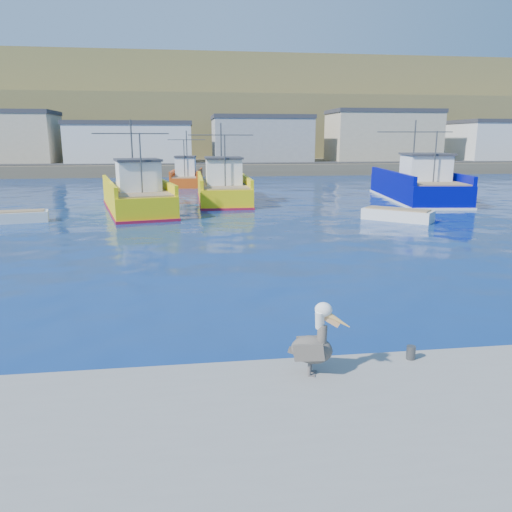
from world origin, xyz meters
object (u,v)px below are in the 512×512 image
(trawler_yellow_b, at_px, (223,189))
(skiff_mid, at_px, (397,216))
(trawler_blue, at_px, (417,186))
(boat_orange, at_px, (187,176))
(trawler_yellow_a, at_px, (137,196))
(pelican, at_px, (314,344))
(skiff_left, at_px, (13,218))
(skiff_far, at_px, (413,189))

(trawler_yellow_b, bearing_deg, skiff_mid, -47.72)
(trawler_blue, height_order, boat_orange, trawler_blue)
(trawler_yellow_a, bearing_deg, trawler_yellow_b, 35.29)
(trawler_yellow_a, height_order, pelican, trawler_yellow_a)
(trawler_yellow_b, distance_m, skiff_mid, 15.67)
(boat_orange, xyz_separation_m, skiff_left, (-10.97, -24.31, -0.73))
(trawler_blue, distance_m, skiff_mid, 12.16)
(skiff_mid, relative_size, pelican, 2.79)
(trawler_yellow_b, relative_size, skiff_far, 2.65)
(boat_orange, relative_size, skiff_far, 1.90)
(boat_orange, distance_m, skiff_mid, 30.10)
(trawler_yellow_b, height_order, skiff_mid, trawler_yellow_b)
(skiff_mid, bearing_deg, skiff_left, 174.03)
(boat_orange, xyz_separation_m, pelican, (2.51, -48.27, 0.14))
(trawler_yellow_a, height_order, boat_orange, trawler_yellow_a)
(trawler_yellow_a, bearing_deg, skiff_far, 20.40)
(skiff_left, bearing_deg, skiff_mid, -5.97)
(trawler_blue, bearing_deg, skiff_far, 67.72)
(boat_orange, height_order, skiff_mid, boat_orange)
(trawler_blue, distance_m, skiff_far, 6.63)
(trawler_blue, relative_size, skiff_far, 3.25)
(trawler_yellow_a, xyz_separation_m, skiff_mid, (17.17, -6.87, -0.78))
(trawler_yellow_b, bearing_deg, pelican, -90.85)
(skiff_far, bearing_deg, trawler_yellow_b, -165.65)
(skiff_left, bearing_deg, trawler_yellow_b, 32.84)
(trawler_yellow_b, relative_size, boat_orange, 1.40)
(trawler_yellow_a, distance_m, boat_orange, 20.33)
(skiff_left, distance_m, pelican, 27.50)
(boat_orange, bearing_deg, trawler_blue, -39.83)
(trawler_yellow_b, distance_m, boat_orange, 15.59)
(skiff_far, bearing_deg, trawler_blue, -112.28)
(trawler_yellow_b, bearing_deg, trawler_blue, -3.96)
(trawler_yellow_a, height_order, skiff_far, trawler_yellow_a)
(trawler_yellow_a, distance_m, skiff_left, 8.53)
(trawler_yellow_b, distance_m, skiff_left, 16.64)
(skiff_mid, distance_m, skiff_far, 18.65)
(trawler_yellow_b, bearing_deg, trawler_yellow_a, -144.71)
(trawler_blue, height_order, pelican, trawler_blue)
(skiff_far, relative_size, pelican, 2.83)
(boat_orange, distance_m, pelican, 48.34)
(boat_orange, bearing_deg, skiff_mid, -63.29)
(trawler_blue, relative_size, boat_orange, 1.71)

